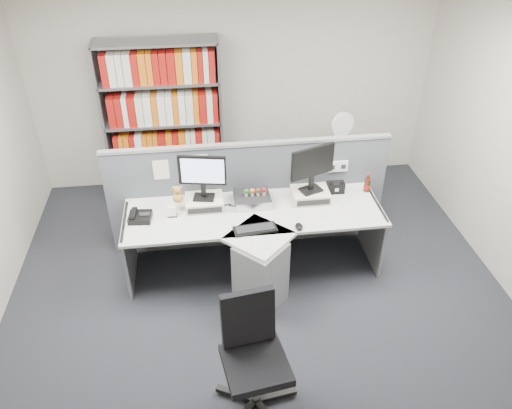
{
  "coord_description": "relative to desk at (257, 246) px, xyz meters",
  "views": [
    {
      "loc": [
        -0.52,
        -3.32,
        3.63
      ],
      "look_at": [
        0.0,
        0.65,
        0.92
      ],
      "focal_mm": 35.49,
      "sensor_mm": 36.0,
      "label": 1
    }
  ],
  "objects": [
    {
      "name": "room_shell",
      "position": [
        0.0,
        -0.6,
        1.33
      ],
      "size": [
        5.04,
        5.54,
        2.72
      ],
      "color": "beige",
      "rests_on": "ground"
    },
    {
      "name": "desk",
      "position": [
        0.0,
        0.0,
        0.0
      ],
      "size": [
        2.6,
        1.2,
        0.72
      ],
      "color": "silver",
      "rests_on": "ground"
    },
    {
      "name": "keyboard",
      "position": [
        -0.03,
        -0.09,
        0.28
      ],
      "size": [
        0.43,
        0.2,
        0.03
      ],
      "color": "black",
      "rests_on": "desk"
    },
    {
      "name": "cola_bottle",
      "position": [
        1.24,
        0.45,
        0.34
      ],
      "size": [
        0.07,
        0.07,
        0.21
      ],
      "color": "#3F190A",
      "rests_on": "desk"
    },
    {
      "name": "partition",
      "position": [
        0.0,
        0.65,
        0.19
      ],
      "size": [
        3.0,
        0.08,
        1.27
      ],
      "color": "#565961",
      "rests_on": "ground"
    },
    {
      "name": "desktop_pc",
      "position": [
        0.0,
        0.39,
        0.31
      ],
      "size": [
        0.36,
        0.32,
        0.1
      ],
      "color": "black",
      "rests_on": "desk"
    },
    {
      "name": "desk_calendar",
      "position": [
        -0.81,
        0.25,
        0.31
      ],
      "size": [
        0.09,
        0.07,
        0.11
      ],
      "color": "black",
      "rests_on": "desk"
    },
    {
      "name": "monitor_left",
      "position": [
        -0.49,
        0.38,
        0.65
      ],
      "size": [
        0.47,
        0.19,
        0.48
      ],
      "color": "black",
      "rests_on": "monitor_riser_left"
    },
    {
      "name": "office_chair",
      "position": [
        -0.21,
        -1.37,
        0.08
      ],
      "size": [
        0.66,
        0.66,
        1.0
      ],
      "color": "silver",
      "rests_on": "ground"
    },
    {
      "name": "ground",
      "position": [
        0.0,
        -0.6,
        -0.46
      ],
      "size": [
        5.5,
        5.5,
        0.0
      ],
      "primitive_type": "plane",
      "color": "#2A2B31",
      "rests_on": "ground"
    },
    {
      "name": "desk_phone",
      "position": [
        -1.13,
        0.23,
        0.3
      ],
      "size": [
        0.24,
        0.22,
        0.09
      ],
      "color": "black",
      "rests_on": "desk"
    },
    {
      "name": "desk_fan",
      "position": [
        1.2,
        1.4,
        0.57
      ],
      "size": [
        0.3,
        0.19,
        0.51
      ],
      "color": "white",
      "rests_on": "filing_cabinet"
    },
    {
      "name": "figurines",
      "position": [
        0.03,
        0.37,
        0.41
      ],
      "size": [
        0.23,
        0.05,
        0.09
      ],
      "color": "beige",
      "rests_on": "desktop_pc"
    },
    {
      "name": "shelving_unit",
      "position": [
        -0.9,
        1.85,
        0.52
      ],
      "size": [
        1.41,
        0.4,
        2.0
      ],
      "color": "slate",
      "rests_on": "ground"
    },
    {
      "name": "filing_cabinet",
      "position": [
        1.2,
        1.4,
        -0.11
      ],
      "size": [
        0.45,
        0.61,
        0.7
      ],
      "color": "slate",
      "rests_on": "ground"
    },
    {
      "name": "monitor_right",
      "position": [
        0.61,
        0.38,
        0.66
      ],
      "size": [
        0.47,
        0.22,
        0.5
      ],
      "color": "black",
      "rests_on": "monitor_riser_right"
    },
    {
      "name": "mouse",
      "position": [
        0.39,
        -0.11,
        0.29
      ],
      "size": [
        0.07,
        0.11,
        0.04
      ],
      "primitive_type": "ellipsoid",
      "color": "black",
      "rests_on": "desk"
    },
    {
      "name": "plush_toy",
      "position": [
        -0.74,
        0.34,
        0.44
      ],
      "size": [
        0.11,
        0.11,
        0.19
      ],
      "color": "#AB7C39",
      "rests_on": "monitor_riser_left"
    },
    {
      "name": "monitor_riser_left",
      "position": [
        -0.49,
        0.38,
        0.31
      ],
      "size": [
        0.38,
        0.31,
        0.1
      ],
      "color": "beige",
      "rests_on": "desk"
    },
    {
      "name": "speaker",
      "position": [
        0.91,
        0.47,
        0.32
      ],
      "size": [
        0.18,
        0.1,
        0.12
      ],
      "primitive_type": "cube",
      "color": "black",
      "rests_on": "desk"
    },
    {
      "name": "monitor_riser_right",
      "position": [
        0.61,
        0.38,
        0.31
      ],
      "size": [
        0.38,
        0.31,
        0.1
      ],
      "color": "beige",
      "rests_on": "desk"
    }
  ]
}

